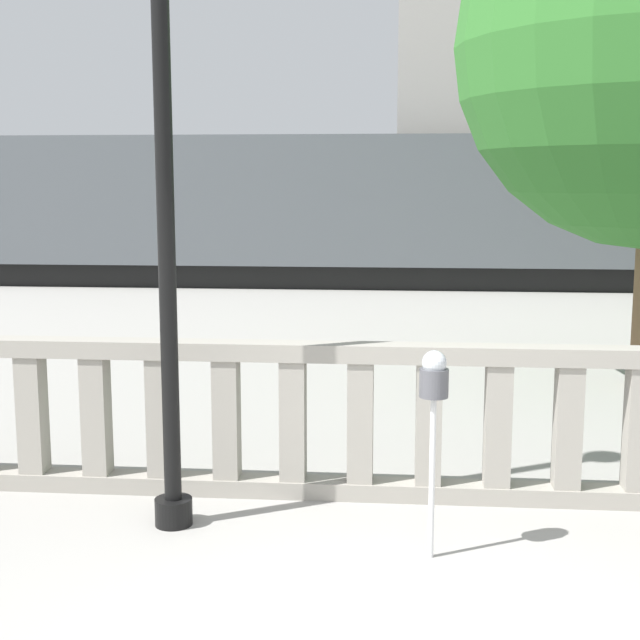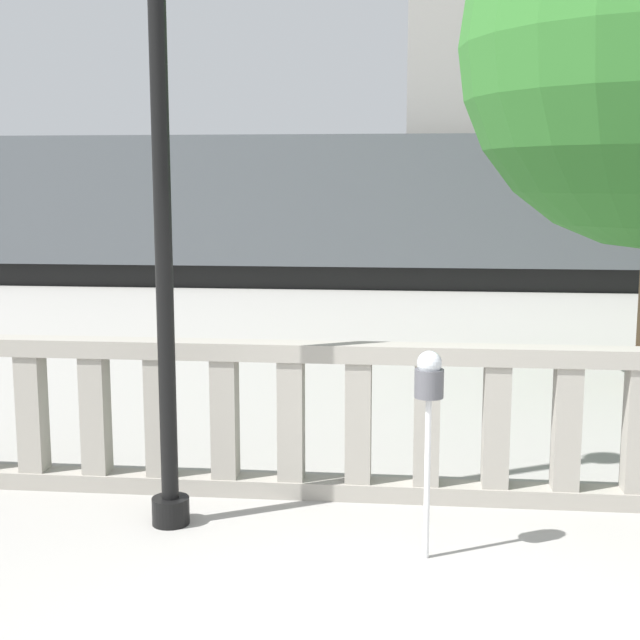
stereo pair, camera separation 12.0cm
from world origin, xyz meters
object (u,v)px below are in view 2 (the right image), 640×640
Objects in this scene: lamppost at (159,99)px; parking_meter at (429,390)px; train_far at (391,193)px; train_near at (541,209)px.

lamppost is 2.69m from parking_meter.
train_far reaches higher than parking_meter.
lamppost is at bearing -107.24° from train_near.
train_near is at bearing 72.76° from lamppost.
lamppost is at bearing 167.70° from parking_meter.
lamppost is at bearing -92.32° from train_far.
parking_meter is 0.06× the size of train_far.
parking_meter is 15.91m from train_near.
parking_meter is 0.05× the size of train_near.
lamppost is 3.76× the size of parking_meter.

